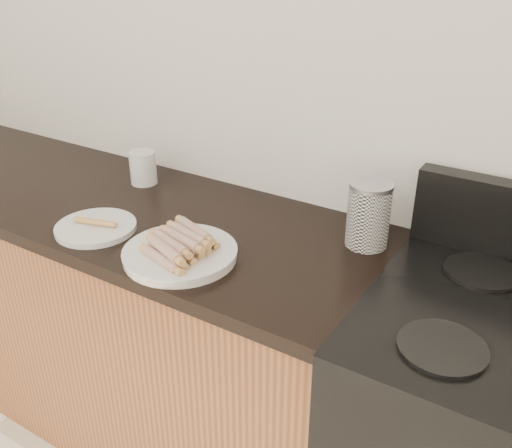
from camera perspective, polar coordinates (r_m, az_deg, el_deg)
The scene contains 11 objects.
wall_back at distance 1.69m, azimuth 4.18°, elevation 14.92°, with size 4.00×0.04×2.60m, color silver.
cabinet_base at distance 2.23m, azimuth -16.78°, elevation -7.45°, with size 2.20×0.59×0.86m, color #945731.
counter_slab at distance 2.02m, azimuth -18.47°, elevation 3.13°, with size 2.20×0.62×0.04m, color black.
burner_near_left at distance 1.22m, azimuth 18.13°, elevation -11.67°, with size 0.18×0.18×0.01m, color black.
burner_far_left at distance 1.51m, azimuth 21.64°, elevation -4.41°, with size 0.18×0.18×0.01m, color black.
main_plate at distance 1.49m, azimuth -7.58°, elevation -3.07°, with size 0.29×0.29×0.02m, color silver.
side_plate at distance 1.68m, azimuth -15.72°, elevation -0.34°, with size 0.23×0.23×0.02m, color silver.
hotdog_pile at distance 1.48m, azimuth -7.66°, elevation -1.91°, with size 0.13×0.22×0.05m.
plain_sausages at distance 1.67m, azimuth -15.80°, elevation 0.19°, with size 0.12×0.05×0.02m.
canister at distance 1.54m, azimuth 11.19°, elevation 0.96°, with size 0.12×0.12×0.18m.
mug at distance 1.95m, azimuth -11.22°, elevation 5.55°, with size 0.09×0.09×0.11m, color white.
Camera 1 is at (0.77, 0.54, 1.66)m, focal length 40.00 mm.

